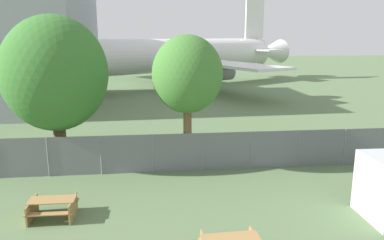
% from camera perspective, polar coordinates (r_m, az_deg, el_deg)
% --- Properties ---
extents(perimeter_fence, '(56.07, 0.07, 1.99)m').
position_cam_1_polar(perimeter_fence, '(19.17, 1.61, -4.88)').
color(perimeter_fence, slate).
rests_on(perimeter_fence, ground).
extents(airplane, '(40.20, 32.89, 12.90)m').
position_cam_1_polar(airplane, '(50.04, -3.38, 9.72)').
color(airplane, white).
rests_on(airplane, ground).
extents(picnic_bench_open_grass, '(1.73, 1.42, 0.76)m').
position_cam_1_polar(picnic_bench_open_grass, '(15.48, -20.49, -12.22)').
color(picnic_bench_open_grass, '#A37A47').
rests_on(picnic_bench_open_grass, ground).
extents(tree_near_hangar, '(3.50, 3.50, 6.87)m').
position_cam_1_polar(tree_near_hangar, '(18.51, -0.71, 6.86)').
color(tree_near_hangar, brown).
rests_on(tree_near_hangar, ground).
extents(tree_left_of_cabin, '(5.30, 5.30, 7.85)m').
position_cam_1_polar(tree_left_of_cabin, '(20.22, -20.16, 6.61)').
color(tree_left_of_cabin, brown).
rests_on(tree_left_of_cabin, ground).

